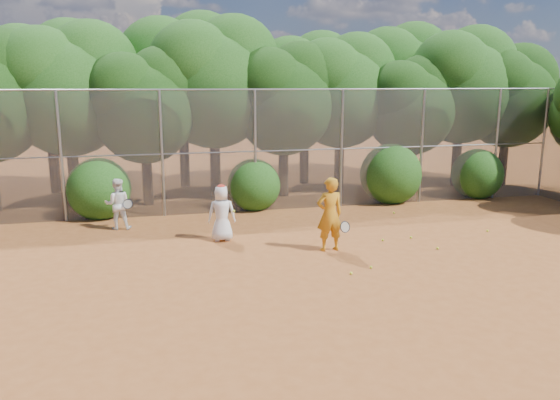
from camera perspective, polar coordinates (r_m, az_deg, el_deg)
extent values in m
plane|color=brown|center=(13.05, 6.90, -6.78)|extent=(80.00, 80.00, 0.00)
cylinder|color=gray|center=(17.88, -21.90, 4.18)|extent=(0.09, 0.09, 4.00)
cylinder|color=gray|center=(17.69, -12.23, 4.71)|extent=(0.09, 0.09, 4.00)
cylinder|color=gray|center=(18.00, -2.61, 5.10)|extent=(0.09, 0.09, 4.00)
cylinder|color=gray|center=(18.80, 6.44, 5.34)|extent=(0.09, 0.09, 4.00)
cylinder|color=gray|center=(20.02, 14.59, 5.44)|extent=(0.09, 0.09, 4.00)
cylinder|color=gray|center=(21.58, 21.67, 5.43)|extent=(0.09, 0.09, 4.00)
cylinder|color=gray|center=(18.08, 0.50, 11.50)|extent=(20.00, 0.05, 0.05)
cylinder|color=gray|center=(18.22, 0.49, 5.19)|extent=(20.00, 0.04, 0.04)
cube|color=slate|center=(18.22, 0.49, 5.19)|extent=(20.00, 0.02, 4.00)
cylinder|color=gray|center=(22.79, 25.82, 5.40)|extent=(0.09, 0.09, 4.00)
sphere|color=black|center=(20.40, -26.44, 11.67)|extent=(3.05, 3.05, 3.05)
cylinder|color=black|center=(20.43, -20.77, 3.07)|extent=(0.38, 0.38, 2.52)
sphere|color=#1A4912|center=(20.22, -21.30, 9.99)|extent=(4.03, 4.03, 4.03)
sphere|color=#1A4912|center=(20.54, -19.09, 12.99)|extent=(3.23, 3.23, 3.23)
sphere|color=#1A4912|center=(20.03, -23.63, 12.11)|extent=(3.02, 3.02, 3.02)
cylinder|color=black|center=(19.60, -13.71, 2.64)|extent=(0.36, 0.36, 2.17)
sphere|color=black|center=(19.37, -14.03, 8.85)|extent=(3.47, 3.47, 3.47)
sphere|color=black|center=(19.70, -12.10, 11.52)|extent=(2.78, 2.78, 2.78)
sphere|color=black|center=(19.10, -15.99, 10.79)|extent=(2.60, 2.60, 2.60)
cylinder|color=black|center=(20.69, -6.80, 4.08)|extent=(0.39, 0.39, 2.66)
sphere|color=#1A4912|center=(20.49, -6.98, 11.32)|extent=(4.26, 4.26, 4.26)
sphere|color=#1A4912|center=(21.03, -4.82, 14.28)|extent=(3.40, 3.40, 3.40)
sphere|color=#1A4912|center=(20.10, -9.11, 13.67)|extent=(3.19, 3.19, 3.19)
cylinder|color=black|center=(20.57, 0.36, 3.58)|extent=(0.37, 0.37, 2.27)
sphere|color=black|center=(20.36, 0.37, 9.79)|extent=(3.64, 3.64, 3.64)
sphere|color=black|center=(20.87, 2.11, 12.34)|extent=(2.91, 2.91, 2.91)
sphere|color=black|center=(19.93, -1.25, 11.83)|extent=(2.73, 2.73, 2.73)
cylinder|color=black|center=(22.03, 6.20, 4.31)|extent=(0.38, 0.38, 2.45)
sphere|color=#1A4912|center=(21.84, 6.35, 10.57)|extent=(3.92, 3.92, 3.92)
sphere|color=#1A4912|center=(22.47, 7.99, 13.07)|extent=(3.14, 3.14, 3.14)
sphere|color=#1A4912|center=(21.33, 4.89, 12.66)|extent=(2.94, 2.94, 2.94)
cylinder|color=black|center=(22.13, 13.19, 3.64)|extent=(0.36, 0.36, 2.10)
sphere|color=black|center=(21.93, 13.45, 8.96)|extent=(3.36, 3.36, 3.36)
sphere|color=black|center=(22.51, 14.72, 11.11)|extent=(2.69, 2.69, 2.69)
sphere|color=black|center=(21.42, 12.42, 10.74)|extent=(2.52, 2.52, 2.52)
cylinder|color=black|center=(23.82, 17.98, 4.55)|extent=(0.39, 0.39, 2.59)
sphere|color=#1A4912|center=(23.64, 18.38, 10.65)|extent=(4.14, 4.14, 4.14)
sphere|color=#1A4912|center=(24.44, 19.73, 13.03)|extent=(3.32, 3.32, 3.32)
sphere|color=#1A4912|center=(23.00, 17.36, 12.76)|extent=(3.11, 3.11, 3.11)
cylinder|color=black|center=(24.69, 22.29, 4.16)|extent=(0.37, 0.37, 2.31)
sphere|color=black|center=(24.52, 22.72, 9.40)|extent=(3.70, 3.70, 3.70)
sphere|color=black|center=(25.24, 23.79, 11.47)|extent=(2.96, 2.96, 2.96)
sphere|color=black|center=(23.90, 21.99, 11.18)|extent=(2.77, 2.77, 2.77)
cylinder|color=black|center=(22.83, -22.58, 3.94)|extent=(0.39, 0.39, 2.62)
sphere|color=#1A4912|center=(22.64, -23.12, 10.39)|extent=(4.20, 4.20, 4.20)
sphere|color=#1A4912|center=(22.95, -21.05, 13.20)|extent=(3.36, 3.36, 3.36)
sphere|color=#1A4912|center=(22.46, -25.32, 12.35)|extent=(3.15, 3.15, 3.15)
cylinder|color=black|center=(22.76, -9.97, 4.90)|extent=(0.40, 0.40, 2.80)
sphere|color=#1A4912|center=(22.59, -10.23, 11.82)|extent=(4.48, 4.48, 4.48)
sphere|color=#1A4912|center=(23.13, -8.12, 14.67)|extent=(3.58, 3.58, 3.58)
sphere|color=#1A4912|center=(22.23, -12.35, 14.04)|extent=(3.36, 3.36, 3.36)
cylinder|color=black|center=(23.23, 2.54, 4.87)|extent=(0.38, 0.38, 2.52)
sphere|color=#1A4912|center=(23.05, 2.60, 10.97)|extent=(4.03, 4.03, 4.03)
sphere|color=#1A4912|center=(23.67, 4.28, 13.42)|extent=(3.23, 3.23, 3.23)
sphere|color=#1A4912|center=(22.57, 1.07, 13.00)|extent=(3.02, 3.02, 3.02)
cylinder|color=black|center=(25.37, 12.03, 5.47)|extent=(0.40, 0.40, 2.73)
sphere|color=#1A4912|center=(25.21, 12.30, 11.52)|extent=(4.37, 4.37, 4.37)
sphere|color=#1A4912|center=(26.00, 13.77, 13.87)|extent=(3.49, 3.49, 3.49)
sphere|color=#1A4912|center=(24.60, 11.08, 13.60)|extent=(3.28, 3.28, 3.28)
sphere|color=#1A4912|center=(18.21, -18.41, 1.38)|extent=(2.00, 2.00, 2.00)
sphere|color=#1A4912|center=(18.46, -2.75, 1.82)|extent=(1.80, 1.80, 1.80)
sphere|color=#1A4912|center=(19.96, 11.50, 2.95)|extent=(2.20, 2.20, 2.20)
sphere|color=#1A4912|center=(21.68, 19.92, 2.79)|extent=(1.90, 1.90, 1.90)
imported|color=orange|center=(13.88, 5.20, -1.49)|extent=(0.72, 0.50, 1.90)
torus|color=black|center=(13.88, 6.81, -2.81)|extent=(0.32, 0.18, 0.30)
cylinder|color=black|center=(14.06, 6.30, -2.83)|extent=(0.10, 0.28, 0.10)
imported|color=white|center=(14.81, -6.10, -1.37)|extent=(0.80, 0.56, 1.53)
ellipsoid|color=red|center=(14.66, -6.17, 1.38)|extent=(0.22, 0.22, 0.13)
sphere|color=#D3E429|center=(14.64, -4.85, -1.17)|extent=(0.07, 0.07, 0.07)
imported|color=white|center=(16.58, -16.61, -0.40)|extent=(0.75, 0.59, 1.50)
torus|color=black|center=(16.26, -15.62, -0.41)|extent=(0.33, 0.23, 0.29)
cylinder|color=black|center=(16.46, -15.36, -0.56)|extent=(0.11, 0.27, 0.14)
sphere|color=#D3E429|center=(15.09, 10.69, -4.13)|extent=(0.07, 0.07, 0.07)
sphere|color=#D3E429|center=(15.51, 13.53, -3.82)|extent=(0.07, 0.07, 0.07)
sphere|color=#D3E429|center=(12.89, 9.48, -6.95)|extent=(0.07, 0.07, 0.07)
sphere|color=#D3E429|center=(16.84, 20.86, -3.02)|extent=(0.07, 0.07, 0.07)
sphere|color=#D3E429|center=(12.44, 7.44, -7.59)|extent=(0.07, 0.07, 0.07)
sphere|color=#D3E429|center=(18.27, 11.81, -1.32)|extent=(0.07, 0.07, 0.07)
sphere|color=#D3E429|center=(14.69, 16.14, -4.86)|extent=(0.07, 0.07, 0.07)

